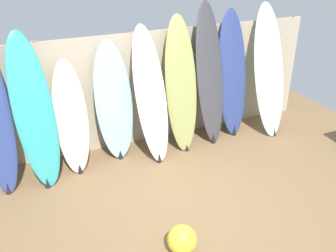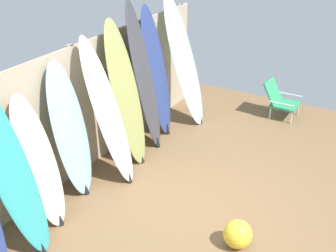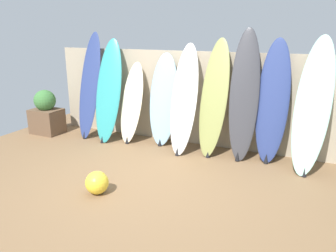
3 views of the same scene
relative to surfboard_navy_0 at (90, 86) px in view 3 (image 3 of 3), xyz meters
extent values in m
plane|color=brown|center=(2.11, -1.59, -1.06)|extent=(7.68, 7.68, 0.00)
cube|color=tan|center=(2.11, 0.41, -0.16)|extent=(6.08, 0.04, 1.80)
cylinder|color=gray|center=(-0.77, 0.45, -0.16)|extent=(0.10, 0.10, 1.80)
cylinder|color=gray|center=(0.67, 0.45, -0.16)|extent=(0.10, 0.10, 1.80)
cylinder|color=gray|center=(2.11, 0.45, -0.16)|extent=(0.10, 0.10, 1.80)
cylinder|color=gray|center=(3.55, 0.45, -0.16)|extent=(0.10, 0.10, 1.80)
ellipsoid|color=navy|center=(0.00, 0.01, 0.02)|extent=(0.47, 0.69, 2.15)
cone|color=black|center=(0.00, -0.28, -0.97)|extent=(0.08, 0.08, 0.15)
ellipsoid|color=teal|center=(0.50, -0.04, -0.04)|extent=(0.62, 0.79, 2.03)
cone|color=black|center=(0.50, -0.35, -0.98)|extent=(0.08, 0.08, 0.14)
ellipsoid|color=beige|center=(0.97, 0.05, -0.27)|extent=(0.50, 0.57, 1.58)
cone|color=black|center=(0.97, -0.18, -0.98)|extent=(0.08, 0.08, 0.14)
ellipsoid|color=#8CB7D6|center=(1.62, 0.14, -0.17)|extent=(0.58, 0.43, 1.77)
cone|color=black|center=(1.62, -0.04, -0.98)|extent=(0.08, 0.08, 0.13)
ellipsoid|color=white|center=(2.13, -0.06, -0.07)|extent=(0.51, 0.74, 1.97)
cone|color=black|center=(2.13, -0.37, -0.97)|extent=(0.08, 0.08, 0.14)
ellipsoid|color=olive|center=(2.66, 0.02, -0.03)|extent=(0.56, 0.63, 2.06)
cone|color=black|center=(2.66, -0.23, -1.00)|extent=(0.08, 0.08, 0.10)
ellipsoid|color=#38383D|center=(3.18, 0.05, 0.06)|extent=(0.55, 0.59, 2.23)
cone|color=black|center=(3.18, -0.18, -0.97)|extent=(0.08, 0.08, 0.16)
ellipsoid|color=navy|center=(3.64, 0.12, -0.02)|extent=(0.52, 0.48, 2.07)
cone|color=black|center=(3.64, -0.08, -0.96)|extent=(0.08, 0.08, 0.17)
ellipsoid|color=#9ED6BC|center=(4.26, -0.03, 0.00)|extent=(0.63, 0.85, 2.12)
cone|color=black|center=(4.26, -0.37, -0.98)|extent=(0.08, 0.08, 0.14)
cube|color=brown|center=(-0.99, -0.29, -0.79)|extent=(0.63, 0.49, 0.53)
sphere|color=#3C7338|center=(-0.99, -0.29, -0.33)|extent=(0.45, 0.45, 0.45)
sphere|color=yellow|center=(1.68, -2.12, -0.90)|extent=(0.32, 0.32, 0.32)
camera|label=1|loc=(0.34, -4.83, 2.01)|focal=40.00mm
camera|label=2|loc=(-2.22, -3.51, 2.44)|focal=50.00mm
camera|label=3|loc=(4.26, -5.44, 1.13)|focal=35.00mm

